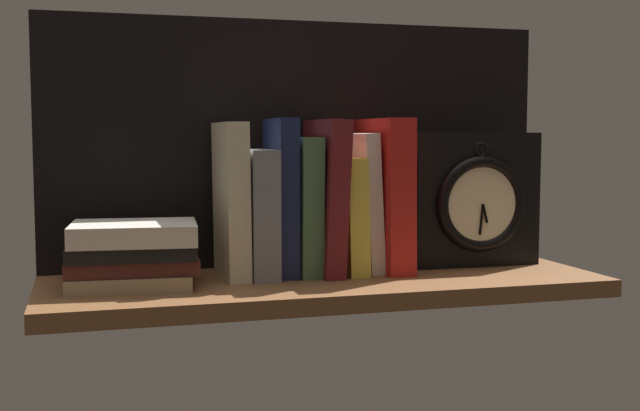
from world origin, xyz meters
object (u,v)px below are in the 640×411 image
at_px(book_gray_chess, 257,213).
at_px(framed_clock, 475,200).
at_px(book_navy_bierce, 281,197).
at_px(book_white_catcher, 363,202).
at_px(book_maroon_dawkins, 324,196).
at_px(book_yellow_seinlanguage, 345,214).
at_px(book_green_romantic, 302,205).
at_px(book_red_requiem, 384,194).
at_px(book_cream_twain, 231,200).
at_px(book_stack_side, 132,254).

relative_size(book_gray_chess, framed_clock, 0.88).
xyz_separation_m(book_navy_bierce, book_white_catcher, (0.13, 0.00, -0.01)).
xyz_separation_m(book_maroon_dawkins, book_yellow_seinlanguage, (0.03, 0.00, -0.03)).
xyz_separation_m(book_green_romantic, book_maroon_dawkins, (0.03, 0.00, 0.01)).
xyz_separation_m(book_white_catcher, book_red_requiem, (0.03, 0.00, 0.01)).
xyz_separation_m(book_cream_twain, framed_clock, (0.39, -0.01, -0.01)).
bearing_deg(book_green_romantic, book_gray_chess, 180.00).
bearing_deg(book_cream_twain, book_green_romantic, 0.00).
distance_m(book_cream_twain, framed_clock, 0.39).
distance_m(book_yellow_seinlanguage, book_red_requiem, 0.07).
xyz_separation_m(book_cream_twain, book_navy_bierce, (0.08, 0.00, 0.00)).
distance_m(book_maroon_dawkins, framed_clock, 0.25).
xyz_separation_m(book_green_romantic, book_stack_side, (-0.26, -0.04, -0.06)).
distance_m(book_green_romantic, book_red_requiem, 0.13).
height_order(book_navy_bierce, book_yellow_seinlanguage, book_navy_bierce).
relative_size(book_green_romantic, book_white_catcher, 0.97).
height_order(book_yellow_seinlanguage, book_red_requiem, book_red_requiem).
height_order(book_yellow_seinlanguage, framed_clock, framed_clock).
height_order(book_green_romantic, book_yellow_seinlanguage, book_green_romantic).
bearing_deg(book_maroon_dawkins, book_red_requiem, 0.00).
bearing_deg(book_maroon_dawkins, book_stack_side, -171.66).
distance_m(book_maroon_dawkins, book_stack_side, 0.30).
relative_size(book_red_requiem, book_stack_side, 1.27).
xyz_separation_m(book_red_requiem, framed_clock, (0.15, -0.01, -0.01)).
bearing_deg(book_white_catcher, framed_clock, -2.75).
bearing_deg(book_green_romantic, book_yellow_seinlanguage, 0.00).
relative_size(book_cream_twain, book_navy_bierce, 0.97).
relative_size(book_cream_twain, book_green_romantic, 1.10).
distance_m(book_white_catcher, book_stack_side, 0.36).
height_order(book_cream_twain, book_navy_bierce, book_navy_bierce).
distance_m(book_cream_twain, book_green_romantic, 0.11).
relative_size(book_navy_bierce, book_stack_side, 1.26).
bearing_deg(framed_clock, book_gray_chess, 178.55).
xyz_separation_m(book_gray_chess, book_red_requiem, (0.20, 0.00, 0.02)).
distance_m(book_gray_chess, book_navy_bierce, 0.04).
relative_size(book_navy_bierce, book_white_catcher, 1.10).
bearing_deg(book_gray_chess, book_white_catcher, 0.00).
xyz_separation_m(book_gray_chess, framed_clock, (0.35, -0.01, 0.01)).
relative_size(book_navy_bierce, book_green_romantic, 1.13).
bearing_deg(book_cream_twain, book_stack_side, -163.81).
bearing_deg(book_green_romantic, book_maroon_dawkins, 0.00).
xyz_separation_m(book_yellow_seinlanguage, framed_clock, (0.22, -0.01, 0.02)).
xyz_separation_m(framed_clock, book_stack_side, (-0.54, -0.03, -0.06)).
bearing_deg(book_cream_twain, book_gray_chess, 0.00).
relative_size(book_gray_chess, book_stack_side, 1.02).
xyz_separation_m(book_gray_chess, book_stack_side, (-0.18, -0.04, -0.05)).
relative_size(book_maroon_dawkins, book_stack_side, 1.25).
bearing_deg(book_yellow_seinlanguage, book_gray_chess, 180.00).
distance_m(book_cream_twain, book_gray_chess, 0.04).
relative_size(book_yellow_seinlanguage, book_stack_side, 0.95).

